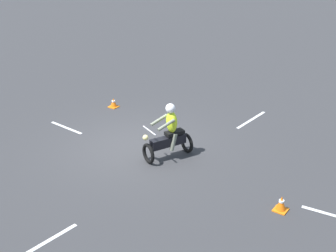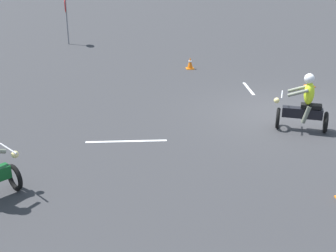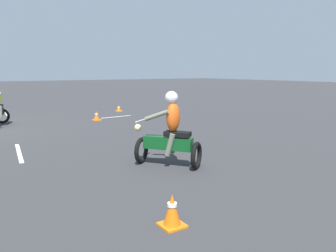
{
  "view_description": "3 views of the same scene",
  "coord_description": "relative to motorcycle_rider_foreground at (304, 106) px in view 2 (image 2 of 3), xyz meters",
  "views": [
    {
      "loc": [
        -8.15,
        9.83,
        6.46
      ],
      "look_at": [
        -1.26,
        -0.02,
        1.0
      ],
      "focal_mm": 50.0,
      "sensor_mm": 36.0,
      "label": 1
    },
    {
      "loc": [
        -12.77,
        5.59,
        5.12
      ],
      "look_at": [
        -2.57,
        3.99,
        0.9
      ],
      "focal_mm": 50.0,
      "sensor_mm": 36.0,
      "label": 2
    },
    {
      "loc": [
        -0.07,
        13.89,
        2.08
      ],
      "look_at": [
        -3.87,
        8.01,
        0.9
      ],
      "focal_mm": 35.0,
      "sensor_mm": 36.0,
      "label": 3
    }
  ],
  "objects": [
    {
      "name": "ground_plane",
      "position": [
        1.27,
        0.05,
        -0.73
      ],
      "size": [
        120.0,
        120.0,
        0.0
      ],
      "primitive_type": "plane",
      "color": "#333335"
    },
    {
      "name": "motorcycle_rider_foreground",
      "position": [
        0.0,
        0.0,
        0.0
      ],
      "size": [
        1.12,
        1.54,
        1.66
      ],
      "rotation": [
        0.0,
        0.0,
        5.87
      ],
      "color": "black",
      "rests_on": "ground"
    },
    {
      "name": "stop_sign",
      "position": [
        12.55,
        7.0,
        0.91
      ],
      "size": [
        0.7,
        0.08,
        2.3
      ],
      "color": "slate",
      "rests_on": "ground"
    },
    {
      "name": "traffic_cone_far_center",
      "position": [
        6.94,
        1.83,
        -0.49
      ],
      "size": [
        0.32,
        0.32,
        0.48
      ],
      "color": "orange",
      "rests_on": "ground"
    },
    {
      "name": "traffic_cone_far_left",
      "position": [
        3.87,
        -2.01,
        -0.56
      ],
      "size": [
        0.32,
        0.32,
        0.34
      ],
      "color": "orange",
      "rests_on": "ground"
    },
    {
      "name": "lane_stripe_e",
      "position": [
        3.96,
        0.28,
        -0.72
      ],
      "size": [
        1.48,
        0.2,
        0.01
      ],
      "primitive_type": "cube",
      "rotation": [
        0.0,
        0.0,
        1.5
      ],
      "color": "silver",
      "rests_on": "ground"
    },
    {
      "name": "lane_stripe_n",
      "position": [
        -0.02,
        4.98,
        -0.72
      ],
      "size": [
        0.31,
        2.18,
        0.01
      ],
      "primitive_type": "cube",
      "rotation": [
        0.0,
        0.0,
        3.04
      ],
      "color": "silver",
      "rests_on": "ground"
    }
  ]
}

